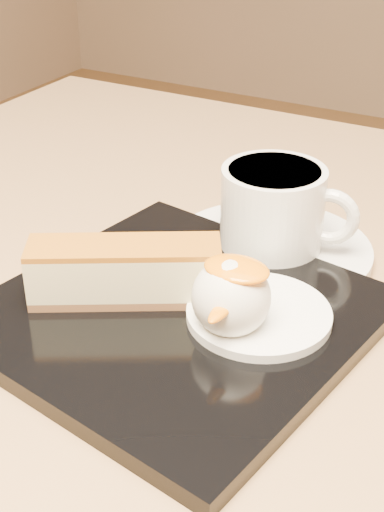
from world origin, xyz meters
The scene contains 9 objects.
table centered at (0.00, 0.00, 0.56)m, with size 0.80×0.80×0.72m.
dessert_plate centered at (0.00, -0.01, 0.73)m, with size 0.22×0.22×0.01m, color black.
cheesecake centered at (-0.04, -0.02, 0.75)m, with size 0.12×0.09×0.04m.
cream_smear centered at (0.05, 0.00, 0.73)m, with size 0.09×0.09×0.01m, color white.
ice_cream_scoop centered at (0.04, -0.02, 0.76)m, with size 0.05×0.05×0.05m, color white.
mango_sauce centered at (0.04, -0.02, 0.78)m, with size 0.04×0.03×0.01m, color orange.
mint_sprig centered at (0.02, 0.03, 0.74)m, with size 0.03×0.02×0.00m.
saucer centered at (0.02, 0.09, 0.72)m, with size 0.15×0.15×0.01m, color white.
coffee_cup centered at (0.02, 0.09, 0.76)m, with size 0.10×0.07×0.06m.
Camera 1 is at (0.19, -0.33, 0.99)m, focal length 50.00 mm.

